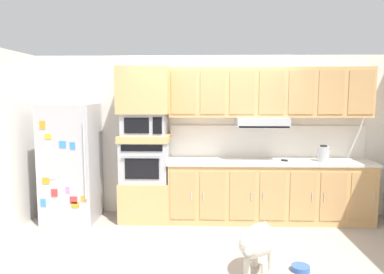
{
  "coord_description": "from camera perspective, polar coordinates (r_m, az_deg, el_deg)",
  "views": [
    {
      "loc": [
        -0.11,
        -4.62,
        1.89
      ],
      "look_at": [
        -0.26,
        0.06,
        1.35
      ],
      "focal_mm": 33.92,
      "sensor_mm": 36.0,
      "label": 1
    }
  ],
  "objects": [
    {
      "name": "built_in_oven",
      "position": [
        5.53,
        -7.38,
        -3.76
      ],
      "size": [
        0.7,
        0.62,
        0.6
      ],
      "color": "#A8AAAF",
      "rests_on": "oven_base_cabinet"
    },
    {
      "name": "oven_base_cabinet",
      "position": [
        5.67,
        -7.28,
        -9.73
      ],
      "size": [
        0.74,
        0.62,
        0.6
      ],
      "primitive_type": "cube",
      "color": "tan",
      "rests_on": "ground"
    },
    {
      "name": "appliance_upper_cabinet",
      "position": [
        5.45,
        -7.54,
        7.28
      ],
      "size": [
        0.74,
        0.62,
        0.68
      ],
      "primitive_type": "cube",
      "color": "tan",
      "rests_on": "microwave"
    },
    {
      "name": "electric_kettle",
      "position": [
        5.67,
        19.94,
        -2.47
      ],
      "size": [
        0.17,
        0.17,
        0.24
      ],
      "color": "#A8AAAF",
      "rests_on": "countertop_slab"
    },
    {
      "name": "appliance_mid_shelf",
      "position": [
        5.48,
        -7.43,
        -0.16
      ],
      "size": [
        0.74,
        0.62,
        0.1
      ],
      "primitive_type": "cube",
      "color": "tan",
      "rests_on": "built_in_oven"
    },
    {
      "name": "dog",
      "position": [
        3.91,
        10.33,
        -15.96
      ],
      "size": [
        0.5,
        0.95,
        0.63
      ],
      "rotation": [
        0.0,
        0.0,
        -1.93
      ],
      "color": "beige",
      "rests_on": "ground"
    },
    {
      "name": "dog_food_bowl",
      "position": [
        4.32,
        16.7,
        -19.13
      ],
      "size": [
        0.2,
        0.2,
        0.06
      ],
      "color": "#3359A5",
      "rests_on": "ground"
    },
    {
      "name": "backsplash_panel",
      "position": [
        5.79,
        11.64,
        -0.67
      ],
      "size": [
        3.04,
        0.02,
        0.5
      ],
      "primitive_type": "cube",
      "color": "silver",
      "rests_on": "countertop_slab"
    },
    {
      "name": "lower_cabinet_run",
      "position": [
        5.65,
        11.97,
        -8.41
      ],
      "size": [
        3.0,
        0.63,
        0.88
      ],
      "color": "tan",
      "rests_on": "ground"
    },
    {
      "name": "screwdriver",
      "position": [
        5.53,
        14.37,
        -3.55
      ],
      "size": [
        0.16,
        0.17,
        0.03
      ],
      "color": "black",
      "rests_on": "countertop_slab"
    },
    {
      "name": "countertop_slab",
      "position": [
        5.55,
        12.08,
        -3.81
      ],
      "size": [
        3.04,
        0.64,
        0.04
      ],
      "primitive_type": "cube",
      "color": "beige",
      "rests_on": "lower_cabinet_run"
    },
    {
      "name": "ground_plane",
      "position": [
        5.0,
        3.06,
        -15.63
      ],
      "size": [
        9.6,
        9.6,
        0.0
      ],
      "primitive_type": "plane",
      "color": "#9E9389"
    },
    {
      "name": "refrigerator",
      "position": [
        5.75,
        -18.48,
        -3.85
      ],
      "size": [
        0.76,
        0.73,
        1.76
      ],
      "color": "#ADADB2",
      "rests_on": "ground"
    },
    {
      "name": "upper_cabinet_with_hood",
      "position": [
        5.58,
        12.03,
        6.59
      ],
      "size": [
        3.0,
        0.48,
        0.88
      ],
      "color": "tan",
      "rests_on": "backsplash_panel"
    },
    {
      "name": "back_kitchen_wall",
      "position": [
        5.77,
        2.9,
        0.23
      ],
      "size": [
        6.2,
        0.12,
        2.5
      ],
      "primitive_type": "cube",
      "color": "silver",
      "rests_on": "ground"
    },
    {
      "name": "microwave",
      "position": [
        5.46,
        -7.46,
        2.03
      ],
      "size": [
        0.64,
        0.54,
        0.32
      ],
      "color": "#A8AAAF",
      "rests_on": "appliance_mid_shelf"
    }
  ]
}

